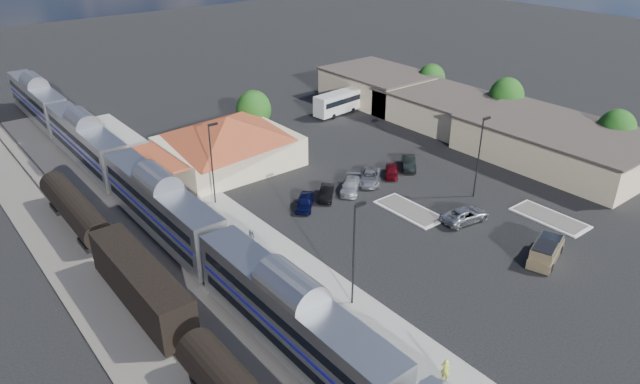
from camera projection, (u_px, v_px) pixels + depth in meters
ground at (396, 231)px, 55.69m from camera, size 280.00×280.00×0.00m
railbed at (159, 270)px, 49.56m from camera, size 16.00×100.00×0.12m
platform at (259, 245)px, 53.16m from camera, size 5.50×92.00×0.18m
passenger_train at (161, 209)px, 53.77m from camera, size 3.00×104.00×5.55m
freight_cars at (141, 285)px, 44.41m from camera, size 2.80×46.00×4.00m
station_depot at (228, 141)px, 68.55m from camera, size 18.35×12.24×6.20m
buildings_east at (465, 114)px, 80.27m from camera, size 14.40×51.40×4.80m
traffic_island_south at (409, 210)px, 59.27m from camera, size 3.30×7.50×0.21m
traffic_island_north at (550, 218)px, 57.85m from camera, size 3.30×7.50×0.21m
lamp_plat_s at (355, 247)px, 43.03m from camera, size 1.08×0.25×9.00m
lamp_plat_n at (212, 158)px, 58.43m from camera, size 1.08×0.25×9.00m
lamp_lot at (480, 151)px, 60.05m from camera, size 1.08×0.25×9.00m
tree_east_a at (616, 129)px, 70.10m from camera, size 4.56×4.56×6.42m
tree_east_b at (506, 96)px, 81.15m from camera, size 4.94×4.94×6.96m
tree_east_c at (431, 79)px, 91.15m from camera, size 4.41×4.41×6.21m
tree_depot at (254, 109)px, 76.56m from camera, size 4.71×4.71×6.63m
pickup_truck at (546, 250)px, 50.88m from camera, size 5.84×3.60×1.90m
suv at (465, 215)px, 57.11m from camera, size 5.52×3.09×1.46m
coach_bus at (343, 100)px, 86.98m from camera, size 10.84×3.45×3.42m
person_a at (445, 370)px, 37.51m from camera, size 0.60×0.73×1.73m
person_b at (251, 238)px, 52.38m from camera, size 0.75×0.92×1.77m
parked_car_a at (305, 202)px, 59.65m from camera, size 4.07×4.11×1.40m
parked_car_b at (327, 193)px, 61.66m from camera, size 3.75×3.83×1.31m
parked_car_c at (351, 186)px, 63.22m from camera, size 4.76×4.47×1.35m
parked_car_d at (370, 177)px, 65.22m from camera, size 5.09×4.99×1.36m
parked_car_e at (392, 171)px, 66.81m from camera, size 3.70×3.71×1.27m
parked_car_f at (409, 163)px, 68.77m from camera, size 4.03×4.22×1.43m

